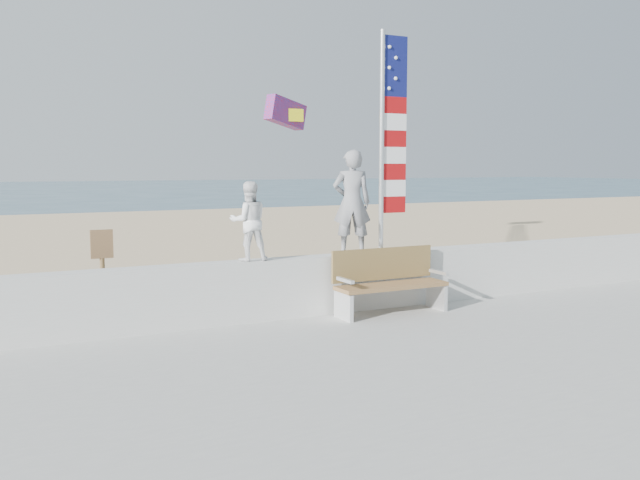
% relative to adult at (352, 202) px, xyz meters
% --- Properties ---
extents(ground, '(220.00, 220.00, 0.00)m').
position_rel_adult_xyz_m(ground, '(-0.86, -2.00, -1.90)').
color(ground, '#325265').
rests_on(ground, ground).
extents(sand, '(90.00, 40.00, 0.08)m').
position_rel_adult_xyz_m(sand, '(-0.86, 7.00, -1.86)').
color(sand, '#CDB289').
rests_on(sand, ground).
extents(seawall, '(30.00, 0.35, 0.90)m').
position_rel_adult_xyz_m(seawall, '(-0.86, 0.00, -1.27)').
color(seawall, silver).
rests_on(seawall, boardwalk).
extents(adult, '(0.70, 0.59, 1.63)m').
position_rel_adult_xyz_m(adult, '(0.00, 0.00, 0.00)').
color(adult, gray).
rests_on(adult, seawall).
extents(child, '(0.62, 0.51, 1.16)m').
position_rel_adult_xyz_m(child, '(-1.72, 0.00, -0.24)').
color(child, white).
rests_on(child, seawall).
extents(bench, '(1.80, 0.57, 1.00)m').
position_rel_adult_xyz_m(bench, '(0.41, -0.45, -1.21)').
color(bench, olive).
rests_on(bench, boardwalk).
extents(flag, '(0.50, 0.08, 3.50)m').
position_rel_adult_xyz_m(flag, '(0.67, -0.00, 1.10)').
color(flag, silver).
rests_on(flag, seawall).
extents(parafoil_kite, '(0.94, 0.53, 0.63)m').
position_rel_adult_xyz_m(parafoil_kite, '(-0.02, 2.45, 1.54)').
color(parafoil_kite, red).
rests_on(parafoil_kite, ground).
extents(sign, '(0.32, 0.07, 1.46)m').
position_rel_adult_xyz_m(sign, '(-3.66, 0.93, -0.95)').
color(sign, brown).
rests_on(sign, sand).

